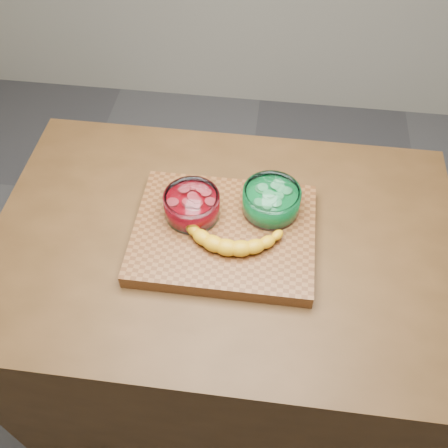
# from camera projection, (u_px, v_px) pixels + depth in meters

# --- Properties ---
(ground) EXTENTS (3.50, 3.50, 0.00)m
(ground) POSITION_uv_depth(u_px,v_px,m) (224.00, 375.00, 1.97)
(ground) COLOR #515156
(ground) RESTS_ON ground
(counter) EXTENTS (1.20, 0.80, 0.90)m
(counter) POSITION_uv_depth(u_px,v_px,m) (224.00, 321.00, 1.62)
(counter) COLOR #4B3016
(counter) RESTS_ON ground
(cutting_board) EXTENTS (0.45, 0.35, 0.04)m
(cutting_board) POSITION_uv_depth(u_px,v_px,m) (224.00, 234.00, 1.25)
(cutting_board) COLOR brown
(cutting_board) RESTS_ON counter
(bowl_red) EXTENTS (0.14, 0.14, 0.07)m
(bowl_red) POSITION_uv_depth(u_px,v_px,m) (192.00, 205.00, 1.25)
(bowl_red) COLOR white
(bowl_red) RESTS_ON cutting_board
(bowl_green) EXTENTS (0.15, 0.15, 0.07)m
(bowl_green) POSITION_uv_depth(u_px,v_px,m) (271.00, 201.00, 1.25)
(bowl_green) COLOR white
(bowl_green) RESTS_ON cutting_board
(banana) EXTENTS (0.29, 0.14, 0.04)m
(banana) POSITION_uv_depth(u_px,v_px,m) (231.00, 236.00, 1.20)
(banana) COLOR #CF9612
(banana) RESTS_ON cutting_board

